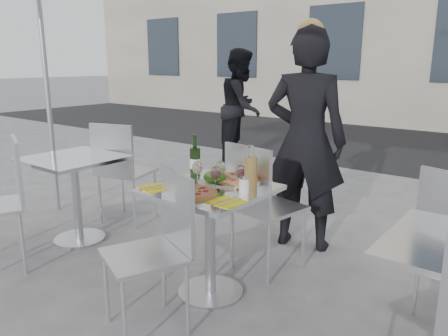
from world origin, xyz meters
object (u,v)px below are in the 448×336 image
Objects in this scene: woman_diner at (306,141)px; pizza_far at (235,179)px; chair_far at (259,198)px; chair_near at (160,238)px; napkin_right at (227,202)px; side_chair_lfar at (120,165)px; carafe at (251,173)px; sugar_shaker at (244,184)px; side_chair_lnear at (3,193)px; wineglass_red_b at (241,173)px; salad_plate at (215,178)px; wineglass_white_b at (221,168)px; main_table at (210,219)px; pizza_near at (192,192)px; wineglass_white_a at (197,169)px; wine_bottle at (195,160)px; wineglass_red_a at (215,174)px; napkin_left at (155,188)px; pedestrian_a at (241,107)px; side_table_left at (75,181)px.

woman_diner is 5.26× the size of pizza_far.
chair_far is 0.92m from chair_near.
woman_diner reaches higher than napkin_right.
chair_near is 1.80m from side_chair_lfar.
sugar_shaker is at bearing -103.02° from carafe.
side_chair_lnear reaches higher than wineglass_red_b.
salad_plate is 1.40× the size of wineglass_white_b.
side_chair_lfar is at bearing 165.27° from wineglass_white_b.
main_table is 2.48× the size of pizza_near.
chair_far is at bearing 68.68° from wineglass_white_a.
wine_bottle reaches higher than pizza_far.
salad_plate is (1.49, -0.41, 0.20)m from side_chair_lfar.
wineglass_red_a reaches higher than napkin_right.
woman_diner is 5.98× the size of pizza_near.
side_chair_lnear is 1.68m from wineglass_white_b.
wine_bottle is 0.65m from napkin_right.
wineglass_red_b reaches higher than salad_plate.
wineglass_red_a reaches higher than pizza_far.
pizza_far is at bearing 136.79° from wineglass_red_b.
wineglass_white_a is 1.00× the size of wineglass_red_b.
wineglass_white_a is (-0.18, -0.46, 0.28)m from chair_far.
sugar_shaker is at bearing 122.58° from chair_far.
napkin_left is at bearing 74.30° from chair_far.
main_table is 1.60m from side_chair_lfar.
carafe is at bearing -3.28° from wineglass_white_b.
wineglass_white_b is (1.53, -0.40, 0.28)m from side_chair_lfar.
woman_diner reaches higher than wineglass_white_b.
woman_diner is at bearing 79.87° from wineglass_white_a.
side_chair_lfar is at bearing 166.14° from wineglass_red_b.
main_table is 0.76× the size of side_chair_lfar.
carafe is 0.07m from wineglass_red_b.
pedestrian_a is 5.96× the size of carafe.
wine_bottle reaches higher than side_chair_lnear.
wineglass_white_b is (0.04, 0.01, 0.07)m from salad_plate.
chair_far is 3.22× the size of pizza_near.
chair_far is 0.57m from wineglass_red_a.
pizza_near is at bearing -81.52° from salad_plate.
chair_far is 1.90m from side_chair_lnear.
napkin_right is at bearing 18.14° from napkin_left.
side_table_left is 1.28m from wine_bottle.
napkin_right is (0.02, -0.27, -0.11)m from carafe.
wineglass_white_a is 1.00× the size of wineglass_white_b.
chair_near reaches higher than napkin_right.
wineglass_red_a is at bearing -165.53° from pedestrian_a.
woman_diner is 11.48× the size of wineglass_red_a.
chair_near is 5.91× the size of wineglass_red_b.
wineglass_white_b is (-0.24, 0.01, -0.01)m from carafe.
wineglass_white_b is (0.01, 0.56, 0.31)m from chair_near.
woman_diner is at bearing -153.83° from pedestrian_a.
side_chair_lnear is 1.75m from pizza_far.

